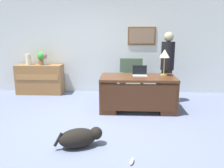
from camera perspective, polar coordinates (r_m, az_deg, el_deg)
name	(u,v)px	position (r m, az deg, el deg)	size (l,w,h in m)	color
ground_plane	(98,126)	(4.29, -3.58, -10.69)	(12.00, 12.00, 0.00)	slate
back_wall	(107,46)	(6.53, -1.20, 9.78)	(7.00, 0.16, 2.70)	silver
desk	(138,92)	(5.03, 6.55, -2.11)	(1.66, 0.87, 0.77)	#4C2B19
credenza	(40,79)	(6.71, -17.92, 1.19)	(1.29, 0.50, 0.83)	olive
armchair	(131,81)	(5.92, 4.90, 0.85)	(0.60, 0.59, 1.06)	#475B4C
person_standing	(167,67)	(5.63, 13.92, 4.28)	(0.32, 0.32, 1.74)	#262323
dog_lying	(80,137)	(3.54, -8.21, -13.39)	(0.72, 0.48, 0.30)	black
laptop	(140,73)	(5.05, 7.12, 2.77)	(0.32, 0.22, 0.22)	#B2B5BA
desk_lamp	(165,55)	(5.11, 13.33, 7.20)	(0.22, 0.22, 0.59)	#9E8447
vase_with_flowers	(44,58)	(6.57, -17.03, 6.37)	(0.17, 0.17, 0.33)	#A3CBC5
vase_empty	(28,59)	(6.74, -20.60, 5.93)	(0.15, 0.15, 0.30)	silver
potted_plant	(42,58)	(6.59, -17.53, 6.43)	(0.24, 0.24, 0.36)	brown
dog_toy_plush	(132,161)	(3.20, 5.10, -19.11)	(0.16, 0.05, 0.05)	beige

